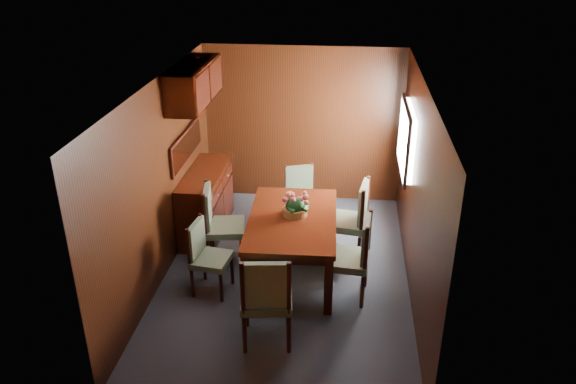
# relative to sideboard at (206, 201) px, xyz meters

# --- Properties ---
(ground) EXTENTS (4.50, 4.50, 0.00)m
(ground) POSITION_rel_sideboard_xyz_m (1.25, -1.00, -0.45)
(ground) COLOR #2F3541
(ground) RESTS_ON ground
(room_shell) EXTENTS (3.06, 4.52, 2.41)m
(room_shell) POSITION_rel_sideboard_xyz_m (1.15, -0.67, 1.18)
(room_shell) COLOR black
(room_shell) RESTS_ON ground
(sideboard) EXTENTS (0.48, 1.40, 0.90)m
(sideboard) POSITION_rel_sideboard_xyz_m (0.00, 0.00, 0.00)
(sideboard) COLOR black
(sideboard) RESTS_ON ground
(dining_table) EXTENTS (1.10, 1.71, 0.79)m
(dining_table) POSITION_rel_sideboard_xyz_m (1.32, -0.98, 0.22)
(dining_table) COLOR black
(dining_table) RESTS_ON ground
(chair_left_near) EXTENTS (0.47, 0.48, 0.91)m
(chair_left_near) POSITION_rel_sideboard_xyz_m (0.35, -1.43, 0.05)
(chair_left_near) COLOR black
(chair_left_near) RESTS_ON ground
(chair_left_far) EXTENTS (0.56, 0.58, 1.07)m
(chair_left_far) POSITION_rel_sideboard_xyz_m (0.36, -0.81, 0.14)
(chair_left_far) COLOR black
(chair_left_far) RESTS_ON ground
(chair_right_near) EXTENTS (0.52, 0.54, 1.04)m
(chair_right_near) POSITION_rel_sideboard_xyz_m (2.08, -1.37, 0.13)
(chair_right_near) COLOR black
(chair_right_near) RESTS_ON ground
(chair_right_far) EXTENTS (0.56, 0.58, 1.07)m
(chair_right_far) POSITION_rel_sideboard_xyz_m (2.05, -0.49, 0.15)
(chair_right_far) COLOR black
(chair_right_far) RESTS_ON ground
(chair_head) EXTENTS (0.57, 0.55, 1.08)m
(chair_head) POSITION_rel_sideboard_xyz_m (1.20, -2.32, 0.15)
(chair_head) COLOR black
(chair_head) RESTS_ON ground
(chair_foot) EXTENTS (0.54, 0.53, 0.92)m
(chair_foot) POSITION_rel_sideboard_xyz_m (1.31, 0.28, 0.06)
(chair_foot) COLOR black
(chair_foot) RESTS_ON ground
(flower_centerpiece) EXTENTS (0.32, 0.32, 0.32)m
(flower_centerpiece) POSITION_rel_sideboard_xyz_m (1.34, -0.90, 0.49)
(flower_centerpiece) COLOR #A46532
(flower_centerpiece) RESTS_ON dining_table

